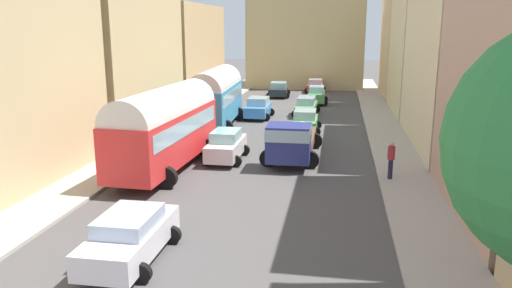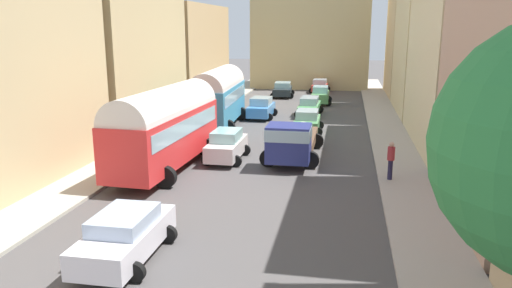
{
  "view_description": "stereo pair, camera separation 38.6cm",
  "coord_description": "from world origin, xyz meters",
  "px_view_note": "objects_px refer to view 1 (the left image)",
  "views": [
    {
      "loc": [
        3.99,
        -6.28,
        6.98
      ],
      "look_at": [
        0.0,
        17.44,
        1.25
      ],
      "focal_mm": 34.47,
      "sensor_mm": 36.0,
      "label": 1
    },
    {
      "loc": [
        4.37,
        -6.21,
        6.98
      ],
      "look_at": [
        0.0,
        17.44,
        1.25
      ],
      "focal_mm": 34.47,
      "sensor_mm": 36.0,
      "label": 2
    }
  ],
  "objects_px": {
    "parked_bus_0": "(165,125)",
    "car_4": "(130,236)",
    "car_2": "(317,95)",
    "car_7": "(279,89)",
    "car_5": "(226,146)",
    "car_3": "(315,86)",
    "parked_bus_1": "(216,95)",
    "car_1": "(306,106)",
    "car_0": "(305,121)",
    "car_6": "(258,108)",
    "pedestrian_0": "(391,158)",
    "cargo_truck_0": "(292,140)"
  },
  "relations": [
    {
      "from": "car_3",
      "to": "car_4",
      "type": "bearing_deg",
      "value": -94.97
    },
    {
      "from": "car_7",
      "to": "pedestrian_0",
      "type": "bearing_deg",
      "value": -72.68
    },
    {
      "from": "car_5",
      "to": "car_2",
      "type": "bearing_deg",
      "value": 79.74
    },
    {
      "from": "car_3",
      "to": "car_7",
      "type": "relative_size",
      "value": 0.85
    },
    {
      "from": "car_0",
      "to": "car_5",
      "type": "distance_m",
      "value": 8.81
    },
    {
      "from": "car_1",
      "to": "car_2",
      "type": "relative_size",
      "value": 1.11
    },
    {
      "from": "car_5",
      "to": "car_7",
      "type": "height_order",
      "value": "car_5"
    },
    {
      "from": "car_4",
      "to": "car_7",
      "type": "relative_size",
      "value": 0.98
    },
    {
      "from": "car_0",
      "to": "car_4",
      "type": "distance_m",
      "value": 20.22
    },
    {
      "from": "parked_bus_1",
      "to": "car_1",
      "type": "xyz_separation_m",
      "value": [
        6.07,
        5.75,
        -1.54
      ]
    },
    {
      "from": "car_6",
      "to": "pedestrian_0",
      "type": "bearing_deg",
      "value": -60.23
    },
    {
      "from": "car_3",
      "to": "parked_bus_0",
      "type": "bearing_deg",
      "value": -100.53
    },
    {
      "from": "parked_bus_1",
      "to": "car_1",
      "type": "relative_size",
      "value": 1.95
    },
    {
      "from": "car_2",
      "to": "car_7",
      "type": "height_order",
      "value": "car_2"
    },
    {
      "from": "car_2",
      "to": "cargo_truck_0",
      "type": "bearing_deg",
      "value": -90.92
    },
    {
      "from": "car_0",
      "to": "car_7",
      "type": "relative_size",
      "value": 0.88
    },
    {
      "from": "cargo_truck_0",
      "to": "car_2",
      "type": "xyz_separation_m",
      "value": [
        0.33,
        20.58,
        -0.34
      ]
    },
    {
      "from": "parked_bus_0",
      "to": "car_4",
      "type": "distance_m",
      "value": 10.03
    },
    {
      "from": "car_2",
      "to": "car_5",
      "type": "height_order",
      "value": "car_2"
    },
    {
      "from": "parked_bus_0",
      "to": "car_6",
      "type": "relative_size",
      "value": 2.41
    },
    {
      "from": "car_3",
      "to": "car_7",
      "type": "xyz_separation_m",
      "value": [
        -3.54,
        -4.27,
        0.03
      ]
    },
    {
      "from": "car_1",
      "to": "pedestrian_0",
      "type": "relative_size",
      "value": 2.31
    },
    {
      "from": "cargo_truck_0",
      "to": "car_3",
      "type": "relative_size",
      "value": 1.97
    },
    {
      "from": "cargo_truck_0",
      "to": "car_5",
      "type": "distance_m",
      "value": 3.53
    },
    {
      "from": "car_5",
      "to": "car_4",
      "type": "bearing_deg",
      "value": -91.42
    },
    {
      "from": "car_2",
      "to": "car_7",
      "type": "bearing_deg",
      "value": 135.18
    },
    {
      "from": "parked_bus_0",
      "to": "car_1",
      "type": "distance_m",
      "value": 17.87
    },
    {
      "from": "parked_bus_0",
      "to": "car_2",
      "type": "distance_m",
      "value": 24.13
    },
    {
      "from": "parked_bus_1",
      "to": "car_6",
      "type": "distance_m",
      "value": 4.8
    },
    {
      "from": "parked_bus_1",
      "to": "pedestrian_0",
      "type": "relative_size",
      "value": 4.5
    },
    {
      "from": "car_4",
      "to": "car_5",
      "type": "xyz_separation_m",
      "value": [
        0.29,
        11.8,
        0.04
      ]
    },
    {
      "from": "car_1",
      "to": "car_5",
      "type": "distance_m",
      "value": 15.02
    },
    {
      "from": "cargo_truck_0",
      "to": "car_7",
      "type": "height_order",
      "value": "cargo_truck_0"
    },
    {
      "from": "car_1",
      "to": "car_3",
      "type": "distance_m",
      "value": 14.72
    },
    {
      "from": "car_1",
      "to": "car_5",
      "type": "relative_size",
      "value": 1.15
    },
    {
      "from": "car_4",
      "to": "car_7",
      "type": "xyz_separation_m",
      "value": [
        0.04,
        36.91,
        -0.01
      ]
    },
    {
      "from": "parked_bus_1",
      "to": "car_4",
      "type": "xyz_separation_m",
      "value": [
        2.48,
        -20.71,
        -1.52
      ]
    },
    {
      "from": "car_0",
      "to": "car_2",
      "type": "xyz_separation_m",
      "value": [
        0.17,
        13.05,
        0.06
      ]
    },
    {
      "from": "car_4",
      "to": "parked_bus_1",
      "type": "bearing_deg",
      "value": 96.84
    },
    {
      "from": "car_0",
      "to": "car_3",
      "type": "bearing_deg",
      "value": 90.96
    },
    {
      "from": "parked_bus_0",
      "to": "car_6",
      "type": "bearing_deg",
      "value": 81.5
    },
    {
      "from": "cargo_truck_0",
      "to": "car_3",
      "type": "bearing_deg",
      "value": 90.38
    },
    {
      "from": "car_1",
      "to": "car_3",
      "type": "relative_size",
      "value": 1.21
    },
    {
      "from": "car_0",
      "to": "car_4",
      "type": "relative_size",
      "value": 0.89
    },
    {
      "from": "car_1",
      "to": "car_4",
      "type": "xyz_separation_m",
      "value": [
        -3.59,
        -26.46,
        0.02
      ]
    },
    {
      "from": "car_0",
      "to": "car_6",
      "type": "bearing_deg",
      "value": 130.04
    },
    {
      "from": "car_2",
      "to": "pedestrian_0",
      "type": "distance_m",
      "value": 23.87
    },
    {
      "from": "car_2",
      "to": "pedestrian_0",
      "type": "relative_size",
      "value": 2.09
    },
    {
      "from": "car_1",
      "to": "car_6",
      "type": "xyz_separation_m",
      "value": [
        -3.63,
        -1.89,
        0.06
      ]
    },
    {
      "from": "car_1",
      "to": "car_3",
      "type": "bearing_deg",
      "value": 90.01
    }
  ]
}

